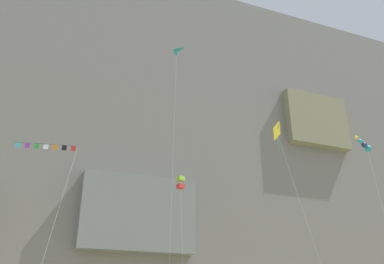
% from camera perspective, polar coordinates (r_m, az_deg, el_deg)
% --- Properties ---
extents(cliff_face, '(180.00, 33.40, 56.16)m').
position_cam_1_polar(cliff_face, '(73.41, -10.00, -3.78)').
color(cliff_face, slate).
rests_on(cliff_face, ground).
extents(kite_banner_far_left, '(4.51, 5.84, 14.55)m').
position_cam_1_polar(kite_banner_far_left, '(31.64, -19.58, -3.38)').
color(kite_banner_far_left, black).
rests_on(kite_banner_far_left, ground).
extents(kite_diamond_near_cliff, '(1.78, 6.22, 20.79)m').
position_cam_1_polar(kite_diamond_near_cliff, '(41.47, 11.78, -0.35)').
color(kite_diamond_near_cliff, yellow).
rests_on(kite_diamond_near_cliff, ground).
extents(kite_delta_low_center, '(1.73, 3.56, 31.59)m').
position_cam_1_polar(kite_delta_low_center, '(48.97, -2.52, 9.78)').
color(kite_delta_low_center, teal).
rests_on(kite_delta_low_center, ground).
extents(kite_windsock_mid_right, '(3.11, 4.09, 16.73)m').
position_cam_1_polar(kite_windsock_mid_right, '(38.48, 22.75, -1.78)').
color(kite_windsock_mid_right, teal).
rests_on(kite_windsock_mid_right, ground).
extents(kite_box_mid_center, '(1.01, 3.75, 16.34)m').
position_cam_1_polar(kite_box_mid_center, '(43.43, -1.58, -7.08)').
color(kite_box_mid_center, '#8CCC33').
rests_on(kite_box_mid_center, ground).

